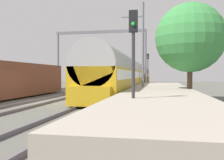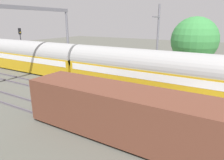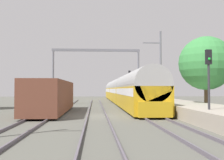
% 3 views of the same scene
% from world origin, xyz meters
% --- Properties ---
extents(ground, '(120.00, 120.00, 0.00)m').
position_xyz_m(ground, '(0.00, 0.00, 0.00)').
color(ground, '#58584F').
extents(track_far_west, '(1.52, 60.00, 0.16)m').
position_xyz_m(track_far_west, '(-4.04, 0.00, 0.08)').
color(track_far_west, '#5C545F').
rests_on(track_far_west, ground).
extents(track_west, '(1.52, 60.00, 0.16)m').
position_xyz_m(track_west, '(0.00, 0.00, 0.08)').
color(track_west, '#5C545F').
rests_on(track_west, ground).
extents(track_east, '(1.52, 60.00, 0.16)m').
position_xyz_m(track_east, '(4.04, 0.00, 0.08)').
color(track_east, '#5C545F').
rests_on(track_east, ground).
extents(platform, '(4.40, 28.00, 0.90)m').
position_xyz_m(platform, '(7.85, 2.00, 0.45)').
color(platform, '#A39989').
rests_on(platform, ground).
extents(passenger_train, '(2.93, 49.20, 3.82)m').
position_xyz_m(passenger_train, '(4.04, 21.88, 1.97)').
color(passenger_train, gold).
rests_on(passenger_train, ground).
extents(freight_car, '(2.80, 13.00, 2.70)m').
position_xyz_m(freight_car, '(-4.04, 3.22, 1.47)').
color(freight_car, brown).
rests_on(freight_car, ground).
extents(person_crossing, '(0.46, 0.36, 1.73)m').
position_xyz_m(person_crossing, '(5.71, 18.44, 1.03)').
color(person_crossing, '#363636').
rests_on(person_crossing, ground).
extents(railway_signal_far, '(0.36, 0.30, 5.46)m').
position_xyz_m(railway_signal_far, '(5.95, 26.24, 3.46)').
color(railway_signal_far, '#2D2D33').
rests_on(railway_signal_far, ground).
extents(catenary_gantry, '(12.47, 0.28, 7.86)m').
position_xyz_m(catenary_gantry, '(0.00, 16.94, 5.63)').
color(catenary_gantry, slate).
rests_on(catenary_gantry, ground).
extents(catenary_pole_east_mid, '(1.90, 0.20, 8.00)m').
position_xyz_m(catenary_pole_east_mid, '(6.39, 5.42, 4.15)').
color(catenary_pole_east_mid, slate).
rests_on(catenary_pole_east_mid, ground).
extents(tree_east_background, '(4.87, 4.87, 6.93)m').
position_xyz_m(tree_east_background, '(9.91, 2.55, 4.48)').
color(tree_east_background, '#4C3826').
rests_on(tree_east_background, ground).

